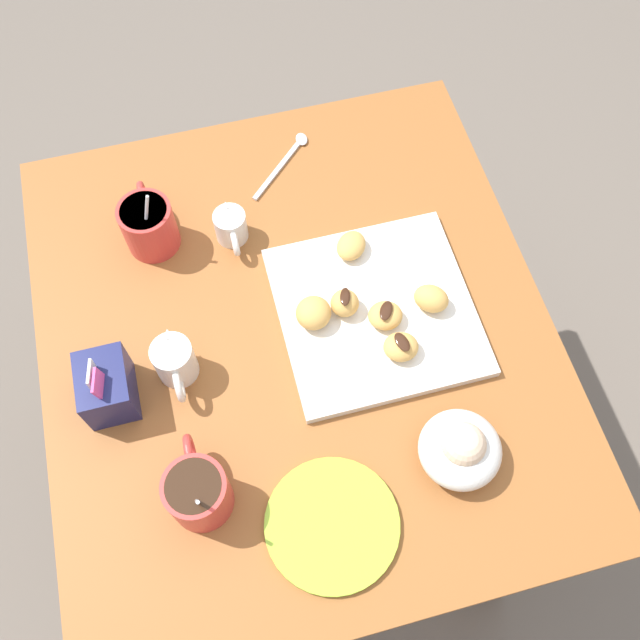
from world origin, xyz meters
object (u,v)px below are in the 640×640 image
pastry_plate_square (375,310)px  chocolate_sauce_pitcher (231,226)px  beignet_0 (401,347)px  beignet_5 (385,316)px  beignet_2 (345,303)px  sugar_caddy (107,387)px  saucer_lime_left (332,525)px  beignet_3 (313,313)px  beignet_4 (431,299)px  ice_cream_bowl (461,448)px  beignet_1 (351,246)px  cream_pitcher_white (175,361)px  dining_table (299,370)px  coffee_mug_red_left (198,491)px  coffee_mug_red_right (148,224)px

pastry_plate_square → chocolate_sauce_pitcher: 0.27m
beignet_0 → beignet_5: beignet_0 is taller
pastry_plate_square → beignet_2: 0.05m
sugar_caddy → beignet_0: (-0.04, -0.42, -0.01)m
saucer_lime_left → beignet_3: bearing=-9.8°
beignet_4 → beignet_5: (-0.01, 0.07, -0.00)m
beignet_0 → pastry_plate_square: bearing=9.7°
saucer_lime_left → pastry_plate_square: bearing=-26.8°
ice_cream_bowl → beignet_1: size_ratio=2.10×
cream_pitcher_white → beignet_4: 0.39m
cream_pitcher_white → saucer_lime_left: (-0.27, -0.16, -0.03)m
dining_table → beignet_1: bearing=-46.9°
chocolate_sauce_pitcher → beignet_5: (-0.22, -0.19, -0.00)m
pastry_plate_square → beignet_4: bearing=-101.0°
sugar_caddy → ice_cream_bowl: (-0.21, -0.45, -0.00)m
beignet_4 → pastry_plate_square: bearing=79.0°
sugar_caddy → coffee_mug_red_left: bearing=-151.3°
cream_pitcher_white → beignet_2: cream_pitcher_white is taller
ice_cream_bowl → chocolate_sauce_pitcher: (0.44, 0.23, -0.01)m
coffee_mug_red_left → beignet_3: coffee_mug_red_left is taller
chocolate_sauce_pitcher → beignet_2: size_ratio=2.12×
pastry_plate_square → chocolate_sauce_pitcher: (0.19, 0.18, 0.02)m
pastry_plate_square → coffee_mug_red_right: bearing=55.0°
coffee_mug_red_left → beignet_0: 0.35m
ice_cream_bowl → pastry_plate_square: bearing=10.3°
saucer_lime_left → beignet_5: bearing=-29.9°
ice_cream_bowl → beignet_0: size_ratio=2.22×
beignet_0 → beignet_2: size_ratio=1.19×
dining_table → pastry_plate_square: (0.00, -0.13, 0.16)m
beignet_3 → beignet_2: bearing=-84.6°
ice_cream_bowl → beignet_0: (0.17, 0.03, -0.00)m
pastry_plate_square → saucer_lime_left: size_ratio=1.61×
coffee_mug_red_left → chocolate_sauce_pitcher: 0.43m
beignet_2 → beignet_0: bearing=-145.8°
beignet_0 → beignet_4: bearing=-46.9°
beignet_2 → sugar_caddy: bearing=97.3°
coffee_mug_red_left → beignet_0: size_ratio=2.67×
cream_pitcher_white → ice_cream_bowl: ice_cream_bowl is taller
pastry_plate_square → sugar_caddy: bearing=95.1°
coffee_mug_red_left → beignet_0: bearing=-67.1°
beignet_1 → beignet_5: size_ratio=1.06×
cream_pitcher_white → saucer_lime_left: cream_pitcher_white is taller
coffee_mug_red_left → ice_cream_bowl: (-0.03, -0.35, -0.01)m
beignet_2 → beignet_3: (-0.00, 0.05, 0.00)m
coffee_mug_red_right → chocolate_sauce_pitcher: 0.13m
chocolate_sauce_pitcher → beignet_0: bearing=-143.9°
saucer_lime_left → beignet_0: (0.21, -0.16, 0.03)m
coffee_mug_red_left → ice_cream_bowl: size_ratio=1.20×
coffee_mug_red_left → beignet_4: (0.20, -0.39, -0.01)m
pastry_plate_square → cream_pitcher_white: (-0.02, 0.31, 0.03)m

